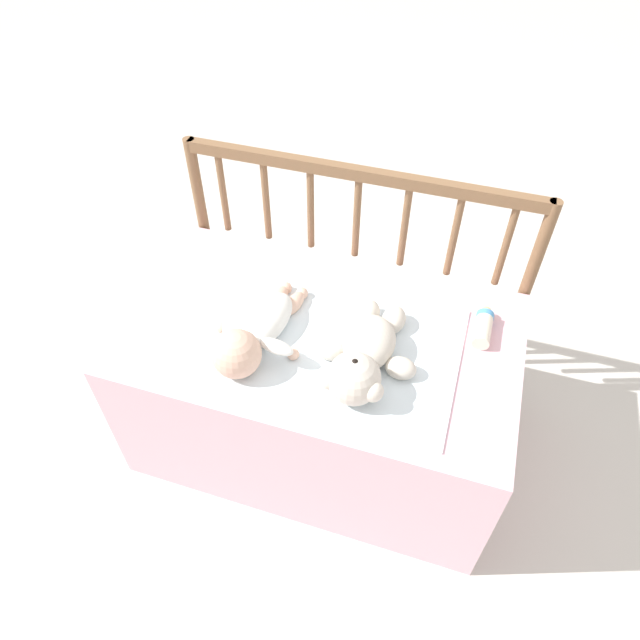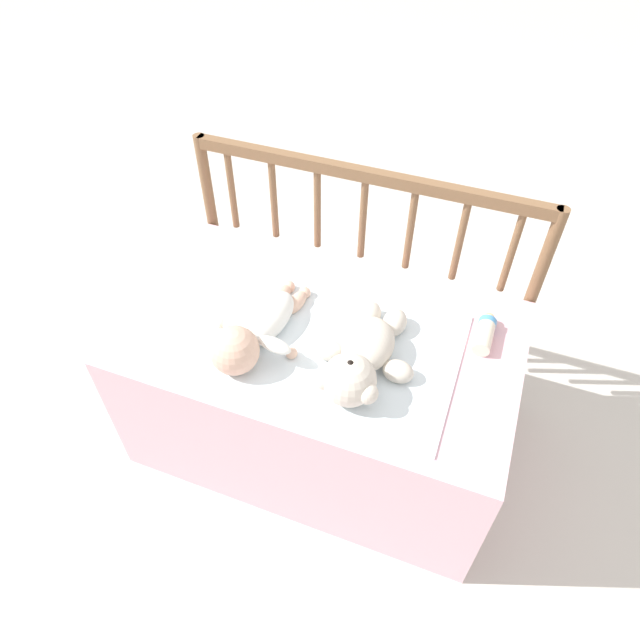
# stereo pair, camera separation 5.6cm
# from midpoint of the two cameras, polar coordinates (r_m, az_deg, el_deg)

# --- Properties ---
(ground_plane) EXTENTS (12.00, 12.00, 0.00)m
(ground_plane) POSITION_cam_midpoint_polar(r_m,az_deg,el_deg) (1.99, -0.71, -11.04)
(ground_plane) COLOR silver
(crib_mattress) EXTENTS (1.10, 0.66, 0.50)m
(crib_mattress) POSITION_cam_midpoint_polar(r_m,az_deg,el_deg) (1.78, -0.79, -6.68)
(crib_mattress) COLOR #EDB7C6
(crib_mattress) RESTS_ON ground_plane
(crib_rail) EXTENTS (1.10, 0.04, 0.82)m
(crib_rail) POSITION_cam_midpoint_polar(r_m,az_deg,el_deg) (1.79, 2.68, 8.22)
(crib_rail) COLOR brown
(crib_rail) RESTS_ON ground_plane
(blanket) EXTENTS (0.77, 0.49, 0.01)m
(blanket) POSITION_cam_midpoint_polar(r_m,az_deg,el_deg) (1.56, -1.23, -2.22)
(blanket) COLOR white
(blanket) RESTS_ON crib_mattress
(teddy_bear) EXTENTS (0.28, 0.37, 0.14)m
(teddy_bear) POSITION_cam_midpoint_polar(r_m,az_deg,el_deg) (1.46, 3.30, -3.61)
(teddy_bear) COLOR silver
(teddy_bear) RESTS_ON crib_mattress
(baby) EXTENTS (0.26, 0.40, 0.13)m
(baby) POSITION_cam_midpoint_polar(r_m,az_deg,el_deg) (1.53, -7.56, -1.41)
(baby) COLOR white
(baby) RESTS_ON crib_mattress
(baby_bottle) EXTENTS (0.05, 0.14, 0.05)m
(baby_bottle) POSITION_cam_midpoint_polar(r_m,az_deg,el_deg) (1.63, 15.09, -0.60)
(baby_bottle) COLOR #F4E5CC
(baby_bottle) RESTS_ON crib_mattress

